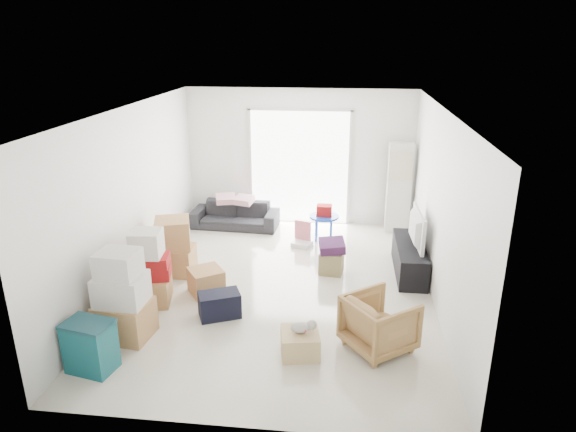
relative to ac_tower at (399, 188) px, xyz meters
The scene contains 21 objects.
room_shell 3.32m from the ac_tower, 126.35° to the right, with size 4.98×6.48×3.18m.
sliding_door 2.01m from the ac_tower, behind, with size 2.10×0.04×2.33m.
ac_tower is the anchor object (origin of this frame).
tv_console 1.99m from the ac_tower, 88.48° to the right, with size 0.44×1.47×0.49m, color black.
television 1.91m from the ac_tower, 88.48° to the right, with size 0.99×0.57×0.13m, color black.
sofa 3.24m from the ac_tower, behind, with size 1.71×0.50×0.67m, color #27282C.
pillow_left 3.37m from the ac_tower, behind, with size 0.41×0.32×0.13m, color #C69198.
pillow_right 3.00m from the ac_tower, behind, with size 0.39×0.31×0.13m, color #C69198.
armchair 4.17m from the ac_tower, 97.66° to the right, with size 0.73×0.69×0.75m, color #AB7A4C.
storage_bins 6.28m from the ac_tower, 128.03° to the right, with size 0.60×0.48×0.62m.
box_stack_a 5.65m from the ac_tower, 131.68° to the right, with size 0.70×0.61×1.18m.
box_stack_b 5.02m from the ac_tower, 138.52° to the right, with size 0.67×0.64×1.10m.
box_stack_c 4.41m from the ac_tower, 147.92° to the right, with size 0.66×0.66×0.92m.
loose_box 4.28m from the ac_tower, 135.88° to the right, with size 0.46×0.46×0.38m, color #B17850.
duffel_bag 4.53m from the ac_tower, 126.68° to the right, with size 0.55×0.33×0.35m, color black.
ottoman 2.46m from the ac_tower, 120.57° to the right, with size 0.36×0.36×0.36m, color #988458.
blanket 2.40m from the ac_tower, 120.57° to the right, with size 0.40×0.40×0.14m, color #401B44.
kids_table 1.57m from the ac_tower, 156.52° to the right, with size 0.55×0.55×0.68m.
toy_walker 2.15m from the ac_tower, 151.78° to the right, with size 0.41×0.39×0.45m.
wood_crate 4.65m from the ac_tower, 109.03° to the right, with size 0.45×0.45×0.30m, color tan.
plush_bunny 4.61m from the ac_tower, 108.66° to the right, with size 0.31×0.17×0.16m.
Camera 1 is at (0.91, -6.99, 3.66)m, focal length 32.00 mm.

